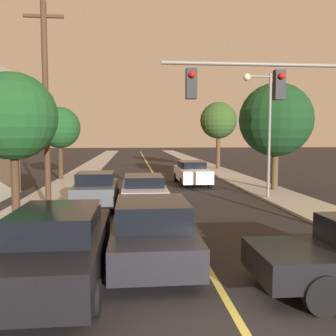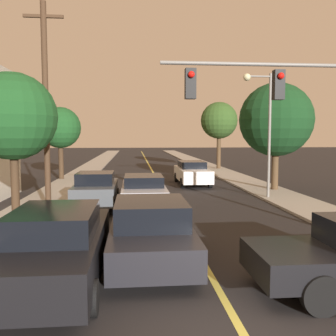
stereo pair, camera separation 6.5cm
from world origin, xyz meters
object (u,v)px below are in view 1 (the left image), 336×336
Objects in this scene: car_outer_lane_second at (96,190)px; tree_right_far at (218,121)px; car_outer_lane_front at (59,245)px; traffic_signal_mast at (288,106)px; streetlamp_right at (263,118)px; utility_pole_left at (46,104)px; tree_left_far at (60,128)px; car_near_lane_front at (152,230)px; tree_right_near at (276,120)px; car_far_oncoming at (192,173)px; tree_left_near at (13,117)px; car_near_lane_second at (144,192)px.

tree_right_far is at bearing 62.23° from car_outer_lane_second.
car_outer_lane_front is at bearing -90.00° from car_outer_lane_second.
traffic_signal_mast is (6.41, 3.15, 3.28)m from car_outer_lane_front.
streetlamp_right is (1.71, 7.03, 0.00)m from traffic_signal_mast.
utility_pole_left is 11.80m from tree_left_far.
car_near_lane_front is at bearing -124.13° from streetlamp_right.
tree_right_far reaches higher than tree_left_far.
tree_right_near is at bearing -89.97° from tree_right_far.
car_outer_lane_front reaches higher than car_near_lane_front.
car_outer_lane_second is 8.96m from traffic_signal_mast.
traffic_signal_mast reaches higher than car_outer_lane_second.
car_far_oncoming is at bearing 141.59° from tree_right_near.
utility_pole_left is 1.39× the size of tree_right_near.
tree_left_far is at bearing 100.33° from car_outer_lane_front.
car_outer_lane_second is at bearing -156.13° from tree_right_near.
utility_pole_left reaches higher than car_near_lane_front.
tree_left_near is at bearing 114.72° from car_outer_lane_front.
tree_left_far is (-1.64, 11.66, -0.75)m from utility_pole_left.
traffic_signal_mast is (6.41, -5.33, 3.28)m from car_outer_lane_second.
car_near_lane_second is 0.89× the size of car_far_oncoming.
tree_right_near reaches higher than traffic_signal_mast.
utility_pole_left reaches higher than car_near_lane_second.
car_outer_lane_front is at bearing -153.80° from traffic_signal_mast.
car_outer_lane_second is 0.47× the size of utility_pole_left.
streetlamp_right reaches higher than tree_right_near.
car_near_lane_second is at bearing -111.75° from tree_right_far.
car_far_oncoming is 0.84× the size of traffic_signal_mast.
car_far_oncoming is (3.45, 8.54, -0.02)m from car_near_lane_second.
car_near_lane_second is 0.87× the size of tree_left_near.
car_far_oncoming is at bearing 48.40° from utility_pole_left.
tree_right_near is (3.43, 9.68, 0.01)m from traffic_signal_mast.
tree_left_near reaches higher than car_far_oncoming.
traffic_signal_mast is 7.24m from streetlamp_right.
tree_right_far is at bearing 90.03° from tree_right_near.
tree_left_near is at bearing -153.78° from car_near_lane_second.
car_far_oncoming is at bearing 77.05° from car_near_lane_front.
car_outer_lane_front is 13.44m from streetlamp_right.
car_far_oncoming is 0.98× the size of tree_left_near.
traffic_signal_mast is at bearing -98.11° from tree_right_far.
car_outer_lane_front is 7.86m from traffic_signal_mast.
tree_left_far is (-9.09, 3.27, 2.98)m from car_far_oncoming.
car_near_lane_second is at bearing -20.07° from car_outer_lane_second.
car_outer_lane_front is 20.07m from tree_left_far.
car_near_lane_front is 27.30m from tree_right_far.
utility_pole_left is (-8.33, 4.72, 0.41)m from traffic_signal_mast.
tree_right_near is (7.76, 5.11, 3.30)m from car_near_lane_second.
utility_pole_left is 22.58m from tree_right_far.
tree_left_near reaches higher than car_near_lane_second.
tree_left_near is at bearing -85.75° from tree_left_far.
tree_left_far is (-9.97, 16.38, -0.34)m from traffic_signal_mast.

